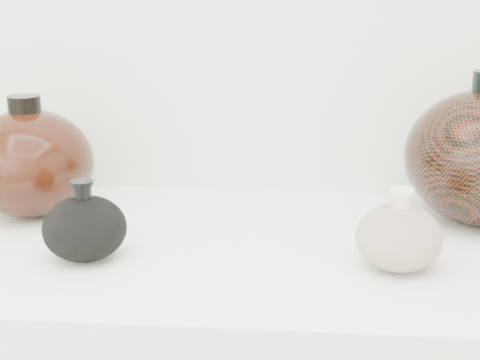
{
  "coord_description": "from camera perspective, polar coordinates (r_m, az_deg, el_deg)",
  "views": [
    {
      "loc": [
        0.07,
        0.06,
        1.26
      ],
      "look_at": [
        0.0,
        0.92,
        1.0
      ],
      "focal_mm": 50.0,
      "sensor_mm": 36.0,
      "label": 1
    }
  ],
  "objects": [
    {
      "name": "black_gourd_vase",
      "position": [
        0.92,
        -13.11,
        -3.97
      ],
      "size": [
        0.12,
        0.12,
        0.11
      ],
      "color": "black",
      "rests_on": "display_counter"
    },
    {
      "name": "cream_gourd_vase",
      "position": [
        0.89,
        13.39,
        -4.73
      ],
      "size": [
        0.14,
        0.14,
        0.11
      ],
      "color": "beige",
      "rests_on": "display_counter"
    },
    {
      "name": "left_round_pot",
      "position": [
        1.11,
        -17.51,
        1.43
      ],
      "size": [
        0.24,
        0.24,
        0.19
      ],
      "color": "black",
      "rests_on": "display_counter"
    }
  ]
}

